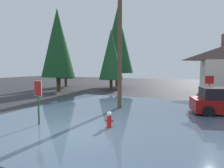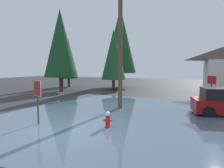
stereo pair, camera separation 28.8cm
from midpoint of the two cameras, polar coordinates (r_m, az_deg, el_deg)
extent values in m
cube|color=#2D2D30|center=(8.79, -11.28, -13.90)|extent=(80.00, 80.00, 0.10)
cube|color=#4C6075|center=(11.43, 2.67, -8.94)|extent=(12.39, 13.46, 0.07)
cube|color=silver|center=(7.04, -12.57, -18.35)|extent=(3.16, 0.61, 0.01)
cylinder|color=#1E4C28|center=(10.07, -19.54, -5.17)|extent=(0.08, 0.08, 2.11)
cube|color=white|center=(9.98, -19.66, -1.13)|extent=(0.68, 0.28, 0.73)
cube|color=red|center=(9.98, -19.66, -1.13)|extent=(0.65, 0.28, 0.69)
cylinder|color=red|center=(9.22, -0.32, -12.27)|extent=(0.28, 0.28, 0.09)
cylinder|color=red|center=(9.13, -0.32, -10.44)|extent=(0.21, 0.21, 0.52)
sphere|color=white|center=(9.05, -0.32, -8.49)|extent=(0.23, 0.23, 0.23)
cylinder|color=red|center=(9.19, -1.18, -10.18)|extent=(0.09, 0.08, 0.08)
cylinder|color=red|center=(9.06, 0.56, -10.39)|extent=(0.09, 0.08, 0.08)
cylinder|color=red|center=(8.99, -0.73, -10.51)|extent=(0.10, 0.09, 0.10)
cylinder|color=brown|center=(13.10, 3.00, 10.56)|extent=(0.28, 0.28, 8.12)
cylinder|color=#1E4C28|center=(17.12, 26.81, -1.40)|extent=(0.08, 0.08, 2.09)
cube|color=white|center=(17.06, 26.90, 1.04)|extent=(0.65, 0.19, 0.66)
cube|color=red|center=(17.06, 26.90, 1.04)|extent=(0.61, 0.19, 0.63)
cylinder|color=black|center=(13.77, 24.57, -5.78)|extent=(0.67, 0.37, 0.64)
cylinder|color=black|center=(12.15, 26.47, -7.24)|extent=(0.67, 0.37, 0.64)
cylinder|color=#4C3823|center=(23.73, 0.79, -0.23)|extent=(0.36, 0.36, 1.28)
cone|color=#1E5128|center=(23.67, 0.80, 8.39)|extent=(2.85, 2.85, 5.84)
cylinder|color=#4C3823|center=(28.46, -11.86, 0.44)|extent=(0.33, 0.33, 1.19)
cone|color=#143D1E|center=(28.40, -11.98, 7.10)|extent=(2.65, 2.65, 5.42)
cylinder|color=#4C3823|center=(27.71, 2.64, 1.20)|extent=(0.54, 0.54, 1.94)
cone|color=#194723|center=(27.88, 2.69, 12.33)|extent=(4.32, 4.32, 8.85)
cylinder|color=#4C3823|center=(23.28, -13.86, -0.02)|extent=(0.46, 0.46, 1.64)
cone|color=#194723|center=(23.34, -14.10, 11.21)|extent=(3.65, 3.65, 7.49)
camera|label=1|loc=(0.14, -89.30, 0.06)|focal=32.21mm
camera|label=2|loc=(0.14, 90.70, -0.06)|focal=32.21mm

